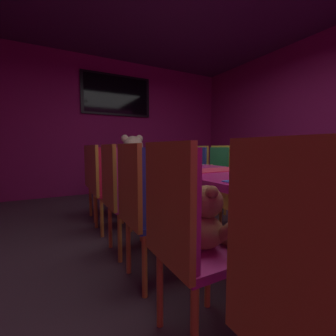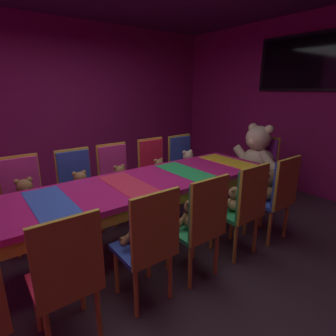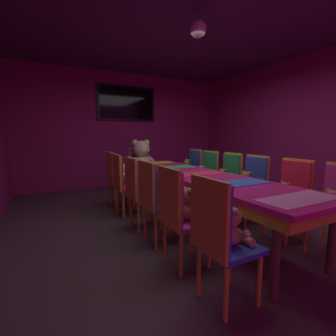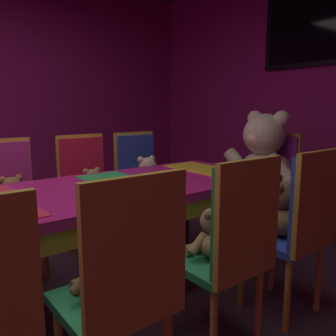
{
  "view_description": "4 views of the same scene",
  "coord_description": "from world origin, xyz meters",
  "px_view_note": "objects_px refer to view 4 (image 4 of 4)",
  "views": [
    {
      "loc": [
        -1.37,
        -1.71,
        0.96
      ],
      "look_at": [
        0.11,
        1.04,
        0.68
      ],
      "focal_mm": 24.33,
      "sensor_mm": 36.0,
      "label": 1
    },
    {
      "loc": [
        2.31,
        -1.23,
        1.67
      ],
      "look_at": [
        -0.15,
        0.63,
        0.76
      ],
      "focal_mm": 28.99,
      "sensor_mm": 36.0,
      "label": 2
    },
    {
      "loc": [
        -1.91,
        -2.74,
        1.28
      ],
      "look_at": [
        -0.05,
        0.81,
        0.73
      ],
      "focal_mm": 25.62,
      "sensor_mm": 36.0,
      "label": 3
    },
    {
      "loc": [
        1.83,
        -0.33,
        1.2
      ],
      "look_at": [
        0.01,
        1.09,
        0.8
      ],
      "focal_mm": 37.06,
      "sensor_mm": 36.0,
      "label": 4
    }
  ],
  "objects_px": {
    "chair_left_3": "(7,193)",
    "chair_left_4": "(85,182)",
    "throne_chair": "(273,176)",
    "teddy_left_5": "(148,177)",
    "teddy_left_3": "(13,199)",
    "chair_right_3": "(126,277)",
    "teddy_right_4": "(212,236)",
    "teddy_right_5": "(279,212)",
    "chair_right_5": "(302,219)",
    "teddy_right_3": "(107,268)",
    "chair_right_4": "(234,239)",
    "king_teddy_bear": "(262,159)",
    "chair_left_5": "(139,175)",
    "wall_tv": "(330,20)",
    "teddy_left_4": "(93,187)"
  },
  "relations": [
    {
      "from": "chair_left_5",
      "to": "teddy_right_5",
      "type": "bearing_deg",
      "value": -0.03
    },
    {
      "from": "chair_right_4",
      "to": "chair_left_5",
      "type": "bearing_deg",
      "value": -18.32
    },
    {
      "from": "chair_right_5",
      "to": "teddy_right_5",
      "type": "height_order",
      "value": "chair_right_5"
    },
    {
      "from": "teddy_left_3",
      "to": "chair_left_4",
      "type": "height_order",
      "value": "chair_left_4"
    },
    {
      "from": "teddy_left_3",
      "to": "teddy_right_4",
      "type": "height_order",
      "value": "teddy_left_3"
    },
    {
      "from": "chair_left_5",
      "to": "wall_tv",
      "type": "relative_size",
      "value": 0.68
    },
    {
      "from": "teddy_left_3",
      "to": "chair_right_3",
      "type": "height_order",
      "value": "chair_right_3"
    },
    {
      "from": "chair_left_5",
      "to": "wall_tv",
      "type": "xyz_separation_m",
      "value": [
        0.81,
        1.71,
        1.45
      ]
    },
    {
      "from": "chair_left_3",
      "to": "chair_left_4",
      "type": "bearing_deg",
      "value": 91.27
    },
    {
      "from": "chair_left_3",
      "to": "teddy_right_4",
      "type": "bearing_deg",
      "value": 22.01
    },
    {
      "from": "chair_left_3",
      "to": "wall_tv",
      "type": "relative_size",
      "value": 0.68
    },
    {
      "from": "teddy_right_3",
      "to": "chair_right_4",
      "type": "height_order",
      "value": "chair_right_4"
    },
    {
      "from": "king_teddy_bear",
      "to": "chair_left_3",
      "type": "bearing_deg",
      "value": -23.61
    },
    {
      "from": "teddy_right_4",
      "to": "teddy_right_5",
      "type": "bearing_deg",
      "value": -92.43
    },
    {
      "from": "teddy_right_3",
      "to": "teddy_right_4",
      "type": "relative_size",
      "value": 1.06
    },
    {
      "from": "teddy_left_3",
      "to": "wall_tv",
      "type": "xyz_separation_m",
      "value": [
        0.68,
        2.85,
        1.47
      ]
    },
    {
      "from": "throne_chair",
      "to": "chair_right_4",
      "type": "bearing_deg",
      "value": 29.06
    },
    {
      "from": "chair_right_4",
      "to": "wall_tv",
      "type": "relative_size",
      "value": 0.68
    },
    {
      "from": "chair_left_4",
      "to": "teddy_right_5",
      "type": "bearing_deg",
      "value": 18.78
    },
    {
      "from": "teddy_left_4",
      "to": "teddy_right_5",
      "type": "bearing_deg",
      "value": 20.57
    },
    {
      "from": "teddy_left_4",
      "to": "chair_right_3",
      "type": "distance_m",
      "value": 1.62
    },
    {
      "from": "teddy_right_5",
      "to": "king_teddy_bear",
      "type": "height_order",
      "value": "king_teddy_bear"
    },
    {
      "from": "chair_left_5",
      "to": "chair_right_3",
      "type": "xyz_separation_m",
      "value": [
        1.62,
        -1.13,
        0.0
      ]
    },
    {
      "from": "chair_left_3",
      "to": "teddy_right_4",
      "type": "relative_size",
      "value": 3.53
    },
    {
      "from": "teddy_right_3",
      "to": "wall_tv",
      "type": "distance_m",
      "value": 3.26
    },
    {
      "from": "teddy_left_3",
      "to": "chair_right_5",
      "type": "bearing_deg",
      "value": 36.9
    },
    {
      "from": "teddy_left_3",
      "to": "chair_right_3",
      "type": "relative_size",
      "value": 0.3
    },
    {
      "from": "teddy_left_3",
      "to": "chair_left_5",
      "type": "xyz_separation_m",
      "value": [
        -0.13,
        1.14,
        0.02
      ]
    },
    {
      "from": "teddy_left_5",
      "to": "chair_right_4",
      "type": "height_order",
      "value": "chair_right_4"
    },
    {
      "from": "chair_right_5",
      "to": "throne_chair",
      "type": "xyz_separation_m",
      "value": [
        -0.83,
        0.92,
        0.0
      ]
    },
    {
      "from": "chair_right_4",
      "to": "teddy_right_4",
      "type": "relative_size",
      "value": 3.53
    },
    {
      "from": "teddy_right_3",
      "to": "chair_left_5",
      "type": "bearing_deg",
      "value": -37.3
    },
    {
      "from": "throne_chair",
      "to": "chair_left_4",
      "type": "bearing_deg",
      "value": -30.18
    },
    {
      "from": "chair_left_3",
      "to": "chair_right_5",
      "type": "relative_size",
      "value": 1.0
    },
    {
      "from": "teddy_left_5",
      "to": "king_teddy_bear",
      "type": "bearing_deg",
      "value": 48.22
    },
    {
      "from": "throne_chair",
      "to": "teddy_left_5",
      "type": "bearing_deg",
      "value": -35.88
    },
    {
      "from": "teddy_right_3",
      "to": "teddy_right_4",
      "type": "bearing_deg",
      "value": -89.89
    },
    {
      "from": "teddy_left_4",
      "to": "chair_left_5",
      "type": "distance_m",
      "value": 0.53
    },
    {
      "from": "teddy_left_3",
      "to": "teddy_right_4",
      "type": "bearing_deg",
      "value": 24.11
    },
    {
      "from": "chair_right_5",
      "to": "chair_right_4",
      "type": "bearing_deg",
      "value": 87.06
    },
    {
      "from": "teddy_left_4",
      "to": "wall_tv",
      "type": "height_order",
      "value": "wall_tv"
    },
    {
      "from": "teddy_left_3",
      "to": "chair_left_3",
      "type": "bearing_deg",
      "value": -180.0
    },
    {
      "from": "chair_right_3",
      "to": "throne_chair",
      "type": "bearing_deg",
      "value": -68.37
    },
    {
      "from": "chair_right_4",
      "to": "teddy_right_5",
      "type": "bearing_deg",
      "value": -77.41
    },
    {
      "from": "chair_right_4",
      "to": "chair_right_3",
      "type": "bearing_deg",
      "value": 90.23
    },
    {
      "from": "chair_left_3",
      "to": "teddy_right_4",
      "type": "distance_m",
      "value": 1.6
    },
    {
      "from": "teddy_left_4",
      "to": "teddy_right_5",
      "type": "distance_m",
      "value": 1.47
    },
    {
      "from": "chair_left_4",
      "to": "king_teddy_bear",
      "type": "xyz_separation_m",
      "value": [
        0.84,
        1.26,
        0.17
      ]
    },
    {
      "from": "teddy_left_4",
      "to": "teddy_right_4",
      "type": "xyz_separation_m",
      "value": [
        1.36,
        -0.02,
        -0.0
      ]
    },
    {
      "from": "chair_left_3",
      "to": "teddy_right_3",
      "type": "height_order",
      "value": "chair_left_3"
    }
  ]
}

